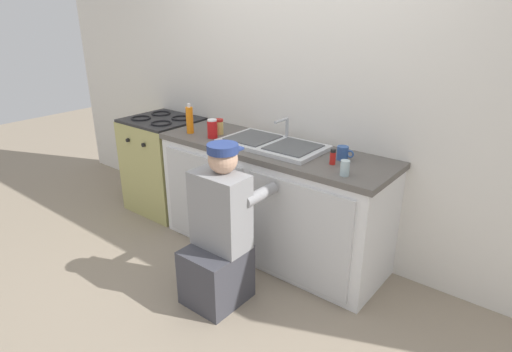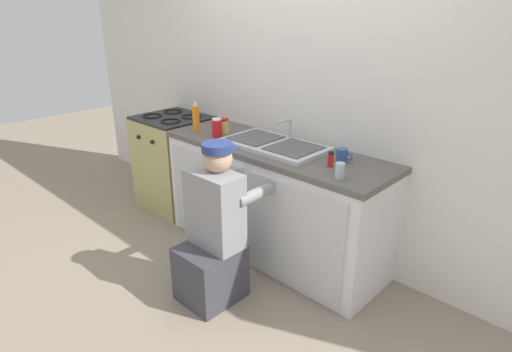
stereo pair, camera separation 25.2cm
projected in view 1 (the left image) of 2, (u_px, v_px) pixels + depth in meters
name	position (u px, v px, depth m)	size (l,w,h in m)	color
ground_plane	(248.00, 265.00, 3.37)	(12.00, 12.00, 0.00)	gray
back_wall	(299.00, 94.00, 3.38)	(6.00, 0.10, 2.50)	silver
counter_cabinet	(271.00, 203.00, 3.42)	(1.87, 0.62, 0.86)	white
countertop	(272.00, 149.00, 3.26)	(1.91, 0.62, 0.04)	#5B5651
sink_double_basin	(273.00, 144.00, 3.25)	(0.80, 0.44, 0.19)	silver
stove_range	(165.00, 164.00, 4.17)	(0.65, 0.62, 0.93)	tan
plumber_person	(219.00, 239.00, 2.84)	(0.42, 0.61, 1.10)	#3F3F47
soda_cup_red	(212.00, 129.00, 3.44)	(0.08, 0.08, 0.15)	red
spice_bottle_red	(333.00, 157.00, 2.87)	(0.04, 0.04, 0.10)	red
water_glass	(345.00, 168.00, 2.68)	(0.06, 0.06, 0.10)	#ADC6CC
soap_bottle_orange	(190.00, 120.00, 3.55)	(0.06, 0.06, 0.25)	orange
coffee_mug	(343.00, 153.00, 2.96)	(0.13, 0.08, 0.09)	#335699
condiment_jar	(219.00, 127.00, 3.54)	(0.07, 0.07, 0.13)	#DBB760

